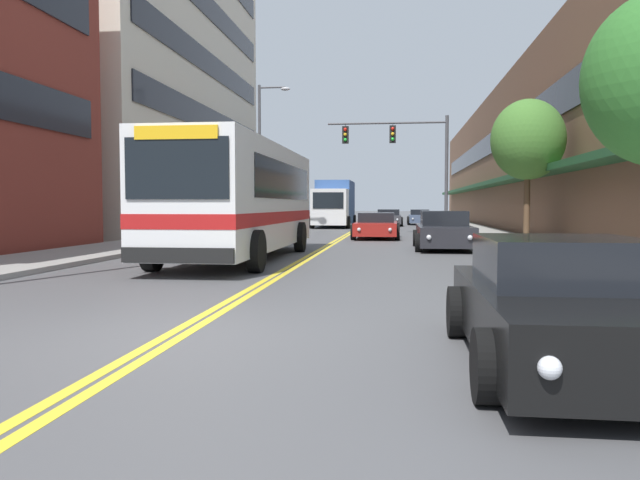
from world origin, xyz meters
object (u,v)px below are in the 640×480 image
(car_black_parked_right_foreground, at_px, (563,307))
(street_tree_right_mid, at_px, (528,140))
(car_charcoal_parked_right_mid, at_px, (444,231))
(car_dark_grey_moving_second, at_px, (389,218))
(car_beige_parked_left_near, at_px, (260,224))
(traffic_signal_mast, at_px, (405,150))
(box_truck, at_px, (334,204))
(car_red_moving_lead, at_px, (376,226))
(city_bus, at_px, (242,196))
(street_lamp_left_far, at_px, (263,147))
(car_slate_blue_parked_right_far, at_px, (420,217))

(car_black_parked_right_foreground, distance_m, street_tree_right_mid, 17.84)
(car_charcoal_parked_right_mid, bearing_deg, car_dark_grey_moving_second, 95.32)
(car_beige_parked_left_near, distance_m, car_dark_grey_moving_second, 17.46)
(car_dark_grey_moving_second, distance_m, traffic_signal_mast, 14.38)
(box_truck, bearing_deg, car_red_moving_lead, -76.66)
(car_charcoal_parked_right_mid, distance_m, street_tree_right_mid, 4.58)
(car_beige_parked_left_near, bearing_deg, car_dark_grey_moving_second, 68.71)
(city_bus, relative_size, box_truck, 1.39)
(street_lamp_left_far, distance_m, street_tree_right_mid, 17.24)
(car_dark_grey_moving_second, xyz_separation_m, box_truck, (-3.80, -3.37, 1.08))
(box_truck, height_order, traffic_signal_mast, traffic_signal_mast)
(car_black_parked_right_foreground, distance_m, traffic_signal_mast, 27.84)
(car_beige_parked_left_near, height_order, car_slate_blue_parked_right_far, car_beige_parked_left_near)
(city_bus, bearing_deg, car_black_parked_right_foreground, -62.12)
(car_slate_blue_parked_right_far, height_order, box_truck, box_truck)
(traffic_signal_mast, height_order, street_tree_right_mid, traffic_signal_mast)
(car_beige_parked_left_near, relative_size, car_red_moving_lead, 0.85)
(traffic_signal_mast, xyz_separation_m, street_lamp_left_far, (-8.06, 1.66, 0.42))
(car_dark_grey_moving_second, bearing_deg, street_tree_right_mid, -77.44)
(street_lamp_left_far, xyz_separation_m, street_tree_right_mid, (12.39, -11.95, -1.01))
(car_black_parked_right_foreground, relative_size, car_dark_grey_moving_second, 0.88)
(car_beige_parked_left_near, xyz_separation_m, car_dark_grey_moving_second, (6.34, 16.27, -0.02))
(city_bus, bearing_deg, traffic_signal_mast, 73.05)
(car_beige_parked_left_near, height_order, street_tree_right_mid, street_tree_right_mid)
(car_black_parked_right_foreground, height_order, car_charcoal_parked_right_mid, car_charcoal_parked_right_mid)
(box_truck, relative_size, traffic_signal_mast, 1.21)
(car_red_moving_lead, distance_m, street_tree_right_mid, 8.89)
(car_slate_blue_parked_right_far, bearing_deg, car_black_parked_right_foreground, -90.17)
(car_slate_blue_parked_right_far, xyz_separation_m, car_red_moving_lead, (-2.74, -21.49, 0.00))
(car_black_parked_right_foreground, height_order, traffic_signal_mast, traffic_signal_mast)
(traffic_signal_mast, relative_size, street_tree_right_mid, 1.22)
(car_black_parked_right_foreground, bearing_deg, car_dark_grey_moving_second, 93.19)
(car_dark_grey_moving_second, height_order, box_truck, box_truck)
(street_lamp_left_far, height_order, street_tree_right_mid, street_lamp_left_far)
(car_red_moving_lead, relative_size, car_dark_grey_moving_second, 1.03)
(car_black_parked_right_foreground, height_order, box_truck, box_truck)
(city_bus, xyz_separation_m, car_charcoal_parked_right_mid, (6.16, 4.72, -1.21))
(car_beige_parked_left_near, xyz_separation_m, car_black_parked_right_foreground, (8.64, -25.06, -0.03))
(car_black_parked_right_foreground, height_order, car_slate_blue_parked_right_far, car_black_parked_right_foreground)
(car_charcoal_parked_right_mid, bearing_deg, street_lamp_left_far, 125.99)
(car_slate_blue_parked_right_far, relative_size, street_lamp_left_far, 0.58)
(city_bus, height_order, car_beige_parked_left_near, city_bus)
(car_black_parked_right_foreground, bearing_deg, street_lamp_left_far, 107.73)
(car_charcoal_parked_right_mid, bearing_deg, car_red_moving_lead, 110.86)
(box_truck, relative_size, street_lamp_left_far, 0.92)
(car_red_moving_lead, distance_m, box_truck, 15.17)
(car_beige_parked_left_near, relative_size, car_charcoal_parked_right_mid, 0.86)
(car_charcoal_parked_right_mid, bearing_deg, car_beige_parked_left_near, 134.73)
(city_bus, relative_size, car_charcoal_parked_right_mid, 2.21)
(car_charcoal_parked_right_mid, bearing_deg, street_tree_right_mid, 17.30)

